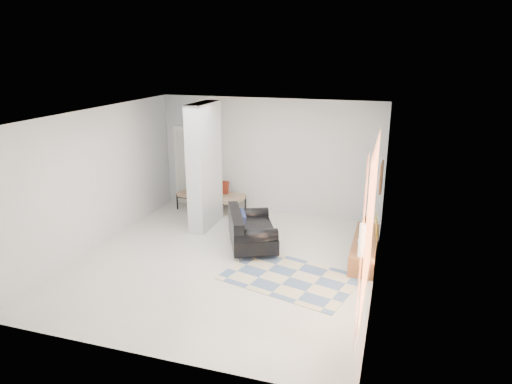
% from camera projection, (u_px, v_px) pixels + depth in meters
% --- Properties ---
extents(floor, '(6.00, 6.00, 0.00)m').
position_uv_depth(floor, '(226.00, 260.00, 8.77)').
color(floor, silver).
rests_on(floor, ground).
extents(ceiling, '(6.00, 6.00, 0.00)m').
position_uv_depth(ceiling, '(223.00, 114.00, 7.94)').
color(ceiling, white).
rests_on(ceiling, wall_back).
extents(wall_back, '(6.00, 0.00, 6.00)m').
position_uv_depth(wall_back, '(269.00, 156.00, 11.09)').
color(wall_back, silver).
rests_on(wall_back, ground).
extents(wall_front, '(6.00, 0.00, 6.00)m').
position_uv_depth(wall_front, '(138.00, 260.00, 5.62)').
color(wall_front, silver).
rests_on(wall_front, ground).
extents(wall_left, '(0.00, 6.00, 6.00)m').
position_uv_depth(wall_left, '(97.00, 179.00, 9.14)').
color(wall_left, silver).
rests_on(wall_left, ground).
extents(wall_right, '(0.00, 6.00, 6.00)m').
position_uv_depth(wall_right, '(380.00, 206.00, 7.57)').
color(wall_right, silver).
rests_on(wall_right, ground).
extents(partition_column, '(0.35, 1.20, 2.80)m').
position_uv_depth(partition_column, '(205.00, 166.00, 10.13)').
color(partition_column, silver).
rests_on(partition_column, floor).
extents(hallway_door, '(0.85, 0.06, 2.04)m').
position_uv_depth(hallway_door, '(191.00, 166.00, 11.76)').
color(hallway_door, white).
rests_on(hallway_door, floor).
extents(curtain, '(0.00, 2.55, 2.55)m').
position_uv_depth(curtain, '(370.00, 227.00, 6.53)').
color(curtain, '#FF7E43').
rests_on(curtain, wall_right).
extents(wall_art, '(0.04, 0.45, 0.55)m').
position_uv_depth(wall_art, '(381.00, 177.00, 8.33)').
color(wall_art, '#36200E').
rests_on(wall_art, wall_right).
extents(media_console, '(0.45, 1.84, 0.80)m').
position_uv_depth(media_console, '(365.00, 248.00, 8.82)').
color(media_console, brown).
rests_on(media_console, floor).
extents(loveseat, '(1.40, 1.70, 0.76)m').
position_uv_depth(loveseat, '(249.00, 230.00, 9.28)').
color(loveseat, silver).
rests_on(loveseat, floor).
extents(daybed, '(1.72, 0.92, 0.77)m').
position_uv_depth(daybed, '(211.00, 194.00, 11.45)').
color(daybed, black).
rests_on(daybed, floor).
extents(area_rug, '(2.55, 2.02, 0.01)m').
position_uv_depth(area_rug, '(290.00, 277.00, 8.10)').
color(area_rug, beige).
rests_on(area_rug, floor).
extents(cylinder_lamp, '(0.11, 0.11, 0.61)m').
position_uv_depth(cylinder_lamp, '(362.00, 240.00, 7.94)').
color(cylinder_lamp, white).
rests_on(cylinder_lamp, media_console).
extents(bronze_figurine, '(0.14, 0.14, 0.26)m').
position_uv_depth(bronze_figurine, '(366.00, 222.00, 9.25)').
color(bronze_figurine, '#342617').
rests_on(bronze_figurine, media_console).
extents(vase, '(0.19, 0.19, 0.18)m').
position_uv_depth(vase, '(362.00, 240.00, 8.46)').
color(vase, silver).
rests_on(vase, media_console).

